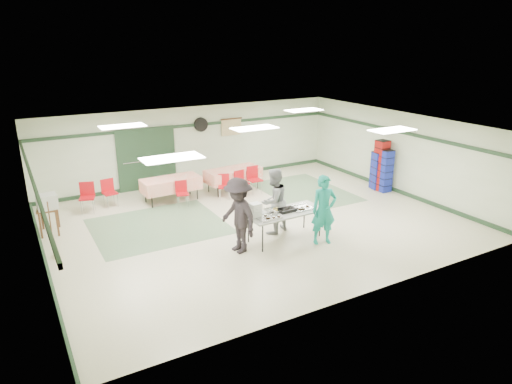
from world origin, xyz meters
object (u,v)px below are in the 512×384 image
serving_table (285,213)px  chair_b (224,184)px  chair_d (182,191)px  office_printer (47,202)px  crate_stack_red (381,165)px  chair_c (254,177)px  chair_loose_b (87,194)px  broom (51,228)px  dining_table_a (233,174)px  printer_table (48,211)px  chair_loose_a (109,190)px  volunteer_grey (274,201)px  volunteer_dark (238,216)px  crate_stack_blue_a (385,171)px  dining_table_b (171,184)px  volunteer_teal (324,210)px  chair_a (241,180)px  crate_stack_blue_b (378,171)px

serving_table → chair_b: (0.03, 3.68, -0.23)m
chair_d → office_printer: office_printer is taller
office_printer → crate_stack_red: bearing=-10.7°
serving_table → chair_c: bearing=70.3°
serving_table → chair_loose_b: 6.09m
broom → dining_table_a: bearing=9.0°
chair_b → printer_table: 5.27m
dining_table_a → chair_loose_a: chair_loose_a is taller
volunteer_grey → volunteer_dark: size_ratio=0.95×
crate_stack_blue_a → printer_table: crate_stack_blue_a is taller
volunteer_grey → broom: bearing=-32.4°
chair_c → chair_loose_a: bearing=167.7°
serving_table → dining_table_b: dining_table_b is taller
volunteer_teal → chair_loose_a: volunteer_teal is taller
dining_table_a → crate_stack_red: 5.03m
volunteer_teal → volunteer_dark: volunteer_dark is taller
chair_c → crate_stack_blue_a: (3.92, -2.06, 0.17)m
dining_table_a → chair_a: chair_a is taller
dining_table_b → chair_c: size_ratio=2.05×
crate_stack_blue_a → dining_table_a: bearing=149.3°
chair_d → crate_stack_red: size_ratio=0.46×
volunteer_dark → dining_table_a: (2.01, 4.31, -0.36)m
chair_b → chair_c: (1.11, 0.02, 0.07)m
dining_table_a → broom: bearing=-163.8°
volunteer_grey → crate_stack_blue_b: 5.29m
volunteer_dark → dining_table_b: volunteer_dark is taller
chair_c → broom: bearing=-163.5°
crate_stack_blue_a → broom: 10.38m
crate_stack_blue_a → volunteer_dark: bearing=-165.3°
volunteer_grey → volunteer_dark: volunteer_dark is taller
chair_d → chair_b: bearing=10.4°
dining_table_b → broom: (-3.77, -2.39, 0.15)m
volunteer_dark → dining_table_b: (-0.19, 4.31, -0.36)m
serving_table → chair_d: 3.95m
volunteer_teal → chair_loose_a: (-4.12, 5.39, -0.37)m
chair_d → crate_stack_blue_b: (6.48, -1.71, 0.17)m
chair_d → crate_stack_blue_b: crate_stack_blue_b is taller
dining_table_b → chair_loose_a: bearing=163.0°
printer_table → office_printer: 0.36m
crate_stack_blue_b → broom: (-10.38, -0.11, 0.07)m
chair_c → chair_d: chair_c is taller
chair_a → serving_table: bearing=-109.3°
chair_a → crate_stack_blue_b: size_ratio=0.64×
dining_table_a → office_printer: bearing=-175.9°
chair_loose_b → printer_table: 1.63m
printer_table → broom: (-0.08, -1.56, 0.10)m
chair_a → chair_c: 0.50m
serving_table → printer_table: serving_table is taller
chair_a → chair_c: bearing=-8.4°
crate_stack_red → serving_table: bearing=-159.7°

